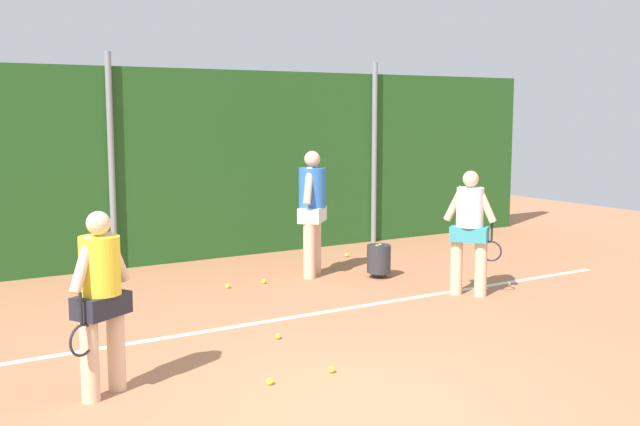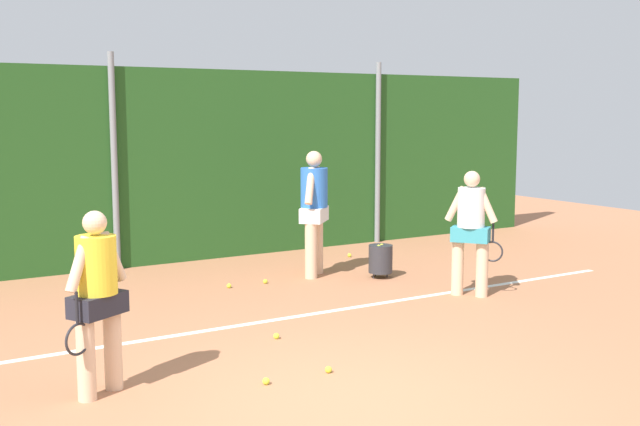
# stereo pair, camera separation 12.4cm
# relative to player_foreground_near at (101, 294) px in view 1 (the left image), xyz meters

# --- Properties ---
(ground_plane) EXTENTS (26.87, 26.87, 0.00)m
(ground_plane) POSITION_rel_player_foreground_near_xyz_m (1.74, 0.71, -0.92)
(ground_plane) COLOR #B2704C
(hedge_fence_backdrop) EXTENTS (17.47, 0.25, 3.19)m
(hedge_fence_backdrop) POSITION_rel_player_foreground_near_xyz_m (1.74, 5.49, 0.67)
(hedge_fence_backdrop) COLOR #23511E
(hedge_fence_backdrop) RESTS_ON ground_plane
(fence_post_center) EXTENTS (0.10, 0.10, 3.40)m
(fence_post_center) POSITION_rel_player_foreground_near_xyz_m (1.74, 5.31, 0.78)
(fence_post_center) COLOR gray
(fence_post_center) RESTS_ON ground_plane
(fence_post_right) EXTENTS (0.10, 0.10, 3.40)m
(fence_post_right) POSITION_rel_player_foreground_near_xyz_m (6.77, 5.31, 0.78)
(fence_post_right) COLOR gray
(fence_post_right) RESTS_ON ground_plane
(court_baseline_paint) EXTENTS (12.76, 0.10, 0.01)m
(court_baseline_paint) POSITION_rel_player_foreground_near_xyz_m (1.74, 1.37, -0.92)
(court_baseline_paint) COLOR white
(court_baseline_paint) RESTS_ON ground_plane
(player_foreground_near) EXTENTS (0.66, 0.50, 1.65)m
(player_foreground_near) POSITION_rel_player_foreground_near_xyz_m (0.00, 0.00, 0.00)
(player_foreground_near) COLOR beige
(player_foreground_near) RESTS_ON ground_plane
(player_midcourt) EXTENTS (0.58, 0.62, 1.70)m
(player_midcourt) POSITION_rel_player_foreground_near_xyz_m (5.33, 1.11, 0.03)
(player_midcourt) COLOR beige
(player_midcourt) RESTS_ON ground_plane
(player_backcourt_far) EXTENTS (0.63, 0.62, 1.91)m
(player_backcourt_far) POSITION_rel_player_foreground_near_xyz_m (4.17, 3.30, 0.15)
(player_backcourt_far) COLOR beige
(player_backcourt_far) RESTS_ON ground_plane
(ball_hopper) EXTENTS (0.36, 0.36, 0.51)m
(ball_hopper) POSITION_rel_player_foreground_near_xyz_m (4.95, 2.66, -0.63)
(ball_hopper) COLOR #2D2D33
(ball_hopper) RESTS_ON ground_plane
(tennis_ball_1) EXTENTS (0.07, 0.07, 0.07)m
(tennis_ball_1) POSITION_rel_player_foreground_near_xyz_m (2.71, 3.21, -0.89)
(tennis_ball_1) COLOR #CCDB33
(tennis_ball_1) RESTS_ON ground_plane
(tennis_ball_3) EXTENTS (0.07, 0.07, 0.07)m
(tennis_ball_3) POSITION_rel_player_foreground_near_xyz_m (2.12, 0.68, -0.89)
(tennis_ball_3) COLOR #CCDB33
(tennis_ball_3) RESTS_ON ground_plane
(tennis_ball_4) EXTENTS (0.07, 0.07, 0.07)m
(tennis_ball_4) POSITION_rel_player_foreground_near_xyz_m (5.30, 3.02, -0.89)
(tennis_ball_4) COLOR #CCDB33
(tennis_ball_4) RESTS_ON ground_plane
(tennis_ball_5) EXTENTS (0.07, 0.07, 0.07)m
(tennis_ball_5) POSITION_rel_player_foreground_near_xyz_m (1.37, -0.54, -0.89)
(tennis_ball_5) COLOR #CCDB33
(tennis_ball_5) RESTS_ON ground_plane
(tennis_ball_6) EXTENTS (0.07, 0.07, 0.07)m
(tennis_ball_6) POSITION_rel_player_foreground_near_xyz_m (5.47, 4.29, -0.89)
(tennis_ball_6) COLOR #CCDB33
(tennis_ball_6) RESTS_ON ground_plane
(tennis_ball_8) EXTENTS (0.07, 0.07, 0.07)m
(tennis_ball_8) POSITION_rel_player_foreground_near_xyz_m (3.28, 3.20, -0.89)
(tennis_ball_8) COLOR #CCDB33
(tennis_ball_8) RESTS_ON ground_plane
(tennis_ball_9) EXTENTS (0.07, 0.07, 0.07)m
(tennis_ball_9) POSITION_rel_player_foreground_near_xyz_m (2.03, -0.57, -0.89)
(tennis_ball_9) COLOR #CCDB33
(tennis_ball_9) RESTS_ON ground_plane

